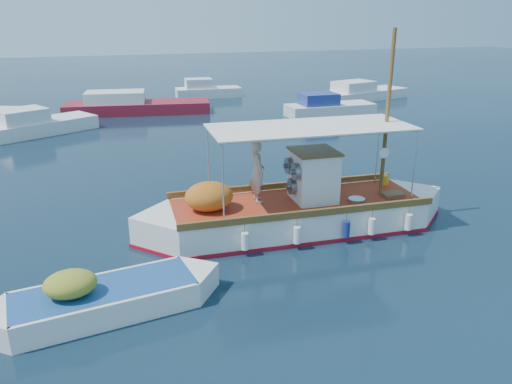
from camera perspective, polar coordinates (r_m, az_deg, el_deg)
name	(u,v)px	position (r m, az deg, el deg)	size (l,w,h in m)	color
ground	(298,232)	(16.58, 4.82, -4.61)	(160.00, 160.00, 0.00)	black
fishing_caique	(295,212)	(16.62, 4.46, -2.33)	(10.86, 3.41, 6.63)	white
dinghy	(103,301)	(12.78, -17.07, -11.85)	(5.82, 2.22, 1.43)	white
bg_boat_nw	(36,126)	(32.86, -23.82, 6.93)	(6.83, 5.24, 1.80)	silver
bg_boat_n	(133,106)	(37.74, -13.85, 9.48)	(10.52, 4.22, 1.80)	maroon
bg_boat_ne	(328,108)	(36.21, 8.18, 9.43)	(6.28, 2.21, 1.80)	silver
bg_boat_e	(361,94)	(43.57, 11.96, 10.92)	(8.45, 4.68, 1.80)	silver
bg_boat_far_n	(206,91)	(44.28, -5.70, 11.38)	(5.63, 2.28, 1.80)	silver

